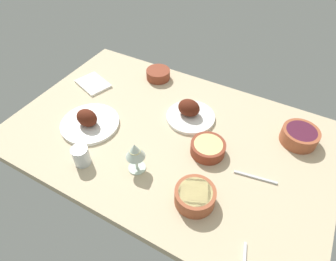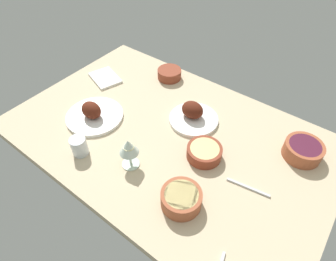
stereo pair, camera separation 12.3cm
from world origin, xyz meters
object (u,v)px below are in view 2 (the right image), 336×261
Objects in this scene: bowl_soup at (169,73)px; bowl_onions at (303,150)px; bowl_potatoes at (204,152)px; spoon_loose at (248,187)px; plate_far_side at (193,115)px; bowl_pasta at (181,198)px; folded_napkin at (105,78)px; water_tumbler at (79,146)px; plate_center_main at (94,114)px; wine_glass at (129,148)px.

bowl_soup is 0.83× the size of bowl_onions.
spoon_loose is at bearing 171.93° from bowl_potatoes.
bowl_pasta is at bearing 118.19° from plate_far_side.
bowl_soup is at bearing -8.23° from bowl_onions.
bowl_soup is at bearing -141.31° from folded_napkin.
plate_far_side is 1.31× the size of folded_napkin.
water_tumbler is (-2.82, 64.53, 1.25)cm from bowl_soup.
spoon_loose is at bearing 169.85° from folded_napkin.
folded_napkin is (18.61, -24.89, -1.75)cm from plate_center_main.
bowl_onions reaches higher than spoon_loose.
bowl_potatoes is 0.87× the size of spoon_loose.
bowl_soup is at bearing -38.63° from bowl_potatoes.
wine_glass is at bearing 45.16° from bowl_potatoes.
bowl_potatoes is 72.91cm from folded_napkin.
water_tumbler is 0.47× the size of folded_napkin.
water_tumbler reaches higher than folded_napkin.
bowl_pasta is at bearing 130.08° from bowl_soup.
bowl_onions is (-31.43, -24.47, 0.67)cm from bowl_potatoes.
plate_center_main reaches higher than water_tumbler.
wine_glass is at bearing -158.69° from water_tumbler.
bowl_potatoes is 39.84cm from bowl_onions.
folded_napkin reaches higher than spoon_loose.
plate_far_side is at bearing -144.28° from plate_center_main.
bowl_potatoes is (-44.34, 35.43, -0.04)cm from bowl_soup.
plate_center_main is 74.69cm from spoon_loose.
water_tumbler reaches higher than bowl_onions.
bowl_pasta is 26.10cm from spoon_loose.
folded_napkin is (71.60, -13.60, -2.16)cm from bowl_potatoes.
wine_glass is (-23.39, 56.51, 7.12)cm from bowl_soup.
bowl_onions is at bearing 171.77° from bowl_soup.
bowl_onions is (-26.36, -47.76, 0.04)cm from bowl_pasta.
wine_glass is (26.03, -2.22, 6.53)cm from bowl_pasta.
bowl_onions is at bearing -139.00° from wine_glass.
plate_center_main reaches higher than spoon_loose.
plate_far_side reaches higher than water_tumbler.
bowl_onions is at bearing -142.09° from bowl_potatoes.
plate_far_side is 44.02cm from bowl_pasta.
spoon_loose is at bearing 153.39° from plate_far_side.
plate_center_main is 91.68cm from bowl_onions.
plate_center_main is 31.13cm from folded_napkin.
plate_center_main is at bearing 126.79° from folded_napkin.
bowl_pasta is at bearing 61.11° from bowl_onions.
bowl_potatoes is at bearing 162.73° from spoon_loose.
wine_glass is at bearing -4.87° from bowl_pasta.
bowl_soup is 0.89× the size of bowl_potatoes.
plate_far_side is 22.09cm from bowl_potatoes.
folded_napkin is at bearing -54.83° from water_tumbler.
water_tumbler is at bearing 7.10° from bowl_pasta.
bowl_onions is 69.72cm from wine_glass.
spoon_loose is at bearing -156.81° from wine_glass.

